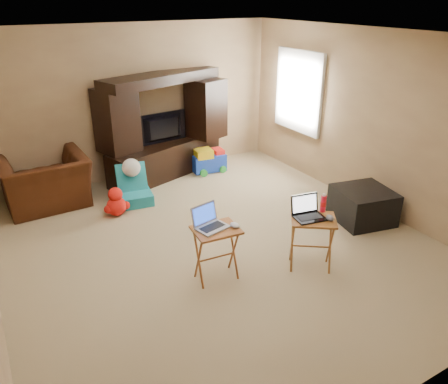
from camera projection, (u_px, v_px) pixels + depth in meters
floor at (216, 244)px, 5.54m from camera, size 5.50×5.50×0.00m
ceiling at (214, 36)px, 4.50m from camera, size 5.50×5.50×0.00m
wall_back at (134, 103)px, 7.19m from camera, size 5.00×0.00×5.00m
wall_front at (419, 269)px, 2.86m from camera, size 5.00×0.00×5.00m
wall_right at (370, 121)px, 6.16m from camera, size 0.00×5.50×5.50m
window_pane at (299, 91)px, 7.31m from camera, size 0.00×1.20×1.20m
window_frame at (299, 91)px, 7.30m from camera, size 0.06×1.14×1.34m
entertainment_center at (164, 126)px, 7.29m from camera, size 2.19×1.17×1.74m
television at (165, 129)px, 7.29m from camera, size 0.89×0.21×0.51m
recliner at (46, 182)px, 6.38m from camera, size 1.21×1.07×0.76m
child_rocker at (136, 185)px, 6.49m from camera, size 0.52×0.57×0.59m
plush_toy at (116, 201)px, 6.17m from camera, size 0.39×0.32×0.43m
push_toy at (209, 160)px, 7.70m from camera, size 0.64×0.49×0.44m
ottoman at (363, 205)px, 6.03m from camera, size 0.84×0.84×0.46m
tray_table_left at (216, 254)px, 4.75m from camera, size 0.51×0.42×0.62m
tray_table_right at (311, 243)px, 4.95m from camera, size 0.62×0.60×0.63m
laptop_left at (212, 218)px, 4.58m from camera, size 0.38×0.34×0.24m
laptop_right at (310, 209)px, 4.76m from camera, size 0.38×0.33×0.24m
mouse_left at (235, 225)px, 4.64m from camera, size 0.10×0.14×0.05m
mouse_right at (330, 218)px, 4.77m from camera, size 0.12×0.15×0.05m
water_bottle at (323, 204)px, 4.93m from camera, size 0.06×0.06×0.19m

